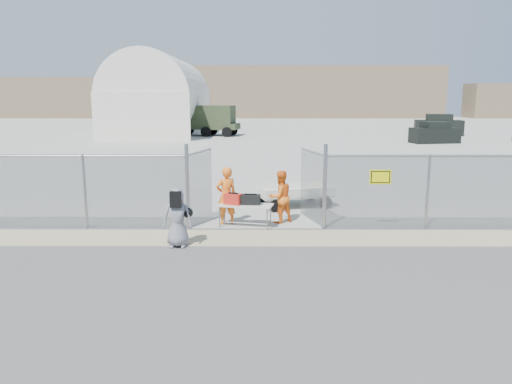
{
  "coord_description": "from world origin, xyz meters",
  "views": [
    {
      "loc": [
        0.07,
        -12.27,
        3.85
      ],
      "look_at": [
        0.0,
        2.0,
        1.1
      ],
      "focal_mm": 35.0,
      "sensor_mm": 36.0,
      "label": 1
    }
  ],
  "objects_px": {
    "folding_table": "(245,216)",
    "security_worker_right": "(280,197)",
    "visitor": "(177,217)",
    "utility_trailer": "(294,195)",
    "security_worker_left": "(226,196)"
  },
  "relations": [
    {
      "from": "folding_table",
      "to": "visitor",
      "type": "bearing_deg",
      "value": -118.37
    },
    {
      "from": "security_worker_right",
      "to": "utility_trailer",
      "type": "bearing_deg",
      "value": -134.48
    },
    {
      "from": "security_worker_left",
      "to": "security_worker_right",
      "type": "bearing_deg",
      "value": 166.35
    },
    {
      "from": "folding_table",
      "to": "utility_trailer",
      "type": "bearing_deg",
      "value": 71.77
    },
    {
      "from": "security_worker_left",
      "to": "folding_table",
      "type": "bearing_deg",
      "value": 131.8
    },
    {
      "from": "folding_table",
      "to": "utility_trailer",
      "type": "height_order",
      "value": "utility_trailer"
    },
    {
      "from": "security_worker_right",
      "to": "utility_trailer",
      "type": "height_order",
      "value": "security_worker_right"
    },
    {
      "from": "visitor",
      "to": "utility_trailer",
      "type": "distance_m",
      "value": 5.88
    },
    {
      "from": "utility_trailer",
      "to": "visitor",
      "type": "bearing_deg",
      "value": -140.83
    },
    {
      "from": "folding_table",
      "to": "security_worker_right",
      "type": "distance_m",
      "value": 1.27
    },
    {
      "from": "visitor",
      "to": "utility_trailer",
      "type": "bearing_deg",
      "value": 54.76
    },
    {
      "from": "utility_trailer",
      "to": "folding_table",
      "type": "bearing_deg",
      "value": -136.32
    },
    {
      "from": "folding_table",
      "to": "visitor",
      "type": "distance_m",
      "value": 2.66
    },
    {
      "from": "security_worker_left",
      "to": "utility_trailer",
      "type": "relative_size",
      "value": 0.53
    },
    {
      "from": "security_worker_right",
      "to": "visitor",
      "type": "bearing_deg",
      "value": 11.96
    }
  ]
}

